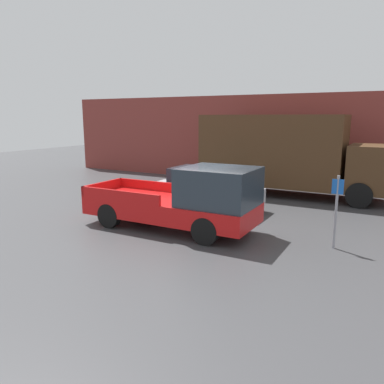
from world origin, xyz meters
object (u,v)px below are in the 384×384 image
at_px(pickup_truck, 186,201).
at_px(parking_sign, 336,208).
at_px(car, 203,189).
at_px(delivery_truck, 285,153).

xyz_separation_m(pickup_truck, parking_sign, (4.37, 0.54, 0.17)).
bearing_deg(car, pickup_truck, -73.59).
bearing_deg(pickup_truck, parking_sign, 7.02).
xyz_separation_m(car, parking_sign, (5.18, -2.22, 0.34)).
distance_m(car, parking_sign, 5.65).
bearing_deg(parking_sign, delivery_truck, 116.04).
distance_m(pickup_truck, parking_sign, 4.40).
height_order(pickup_truck, delivery_truck, delivery_truck).
xyz_separation_m(pickup_truck, delivery_truck, (1.21, 7.01, 0.97)).
distance_m(pickup_truck, delivery_truck, 7.18).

